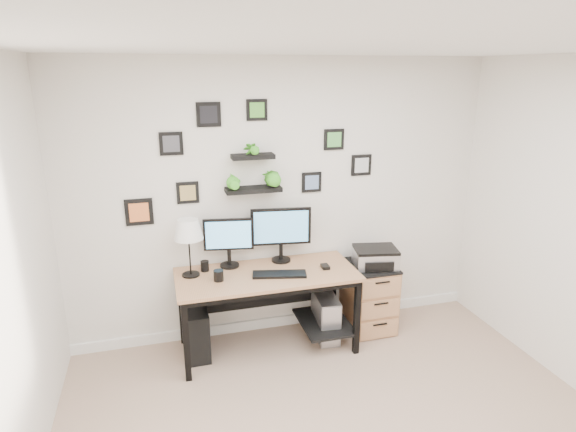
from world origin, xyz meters
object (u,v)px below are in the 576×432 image
object	(u,v)px
table_lamp	(188,231)
pc_tower_black	(196,331)
printer	(375,257)
file_cabinet	(369,296)
desk	(270,284)
monitor_left	(229,239)
monitor_right	(281,230)
pc_tower_grey	(326,317)
mug	(219,276)

from	to	relation	value
table_lamp	pc_tower_black	distance (m)	0.94
printer	file_cabinet	bearing A→B (deg)	131.45
desk	monitor_left	bearing A→B (deg)	148.82
monitor_right	pc_tower_grey	xyz separation A→B (m)	(0.39, -0.20, -0.84)
pc_tower_grey	printer	xyz separation A→B (m)	(0.50, 0.03, 0.55)
monitor_right	printer	size ratio (longest dim) A/B	1.24
mug	pc_tower_grey	world-z (taller)	mug
desk	monitor_left	xyz separation A→B (m)	(-0.33, 0.20, 0.39)
mug	pc_tower_black	distance (m)	0.62
desk	monitor_right	xyz separation A→B (m)	(0.16, 0.20, 0.43)
desk	monitor_right	distance (m)	0.50
pc_tower_black	pc_tower_grey	distance (m)	1.22
table_lamp	pc_tower_grey	xyz separation A→B (m)	(1.23, -0.10, -0.95)
file_cabinet	table_lamp	bearing A→B (deg)	178.77
mug	monitor_right	bearing A→B (deg)	24.06
monitor_right	mug	world-z (taller)	monitor_right
pc_tower_black	pc_tower_grey	xyz separation A→B (m)	(1.22, -0.05, -0.01)
monitor_left	desk	bearing A→B (deg)	-31.18
desk	monitor_left	size ratio (longest dim) A/B	3.49
monitor_left	monitor_right	world-z (taller)	monitor_right
desk	file_cabinet	distance (m)	1.06
desk	pc_tower_grey	size ratio (longest dim) A/B	3.56
mug	printer	xyz separation A→B (m)	(1.51, 0.11, -0.04)
mug	pc_tower_black	size ratio (longest dim) A/B	0.21
monitor_right	table_lamp	world-z (taller)	monitor_right
desk	mug	bearing A→B (deg)	-170.16
table_lamp	monitor_left	bearing A→B (deg)	16.43
monitor_left	file_cabinet	distance (m)	1.52
desk	pc_tower_black	xyz separation A→B (m)	(-0.68, 0.05, -0.40)
pc_tower_grey	file_cabinet	xyz separation A→B (m)	(0.47, 0.06, 0.12)
desk	table_lamp	world-z (taller)	table_lamp
desk	file_cabinet	world-z (taller)	desk
desk	mug	size ratio (longest dim) A/B	16.78
monitor_left	pc_tower_grey	xyz separation A→B (m)	(0.87, -0.20, -0.80)
pc_tower_grey	monitor_right	bearing A→B (deg)	152.55
desk	mug	world-z (taller)	mug
pc_tower_black	file_cabinet	bearing A→B (deg)	-0.24
pc_tower_grey	pc_tower_black	bearing A→B (deg)	177.45
monitor_right	file_cabinet	xyz separation A→B (m)	(0.86, -0.14, -0.72)
pc_tower_grey	printer	distance (m)	0.74
monitor_left	pc_tower_black	bearing A→B (deg)	-156.69
mug	pc_tower_grey	bearing A→B (deg)	4.47
pc_tower_grey	table_lamp	bearing A→B (deg)	175.49
desk	printer	bearing A→B (deg)	1.39
desk	pc_tower_grey	xyz separation A→B (m)	(0.54, -0.00, -0.41)
pc_tower_black	printer	xyz separation A→B (m)	(1.72, -0.03, 0.54)
monitor_left	printer	world-z (taller)	monitor_left
table_lamp	printer	size ratio (longest dim) A/B	1.15
desk	table_lamp	xyz separation A→B (m)	(-0.69, 0.09, 0.54)
desk	file_cabinet	xyz separation A→B (m)	(1.02, 0.06, -0.29)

